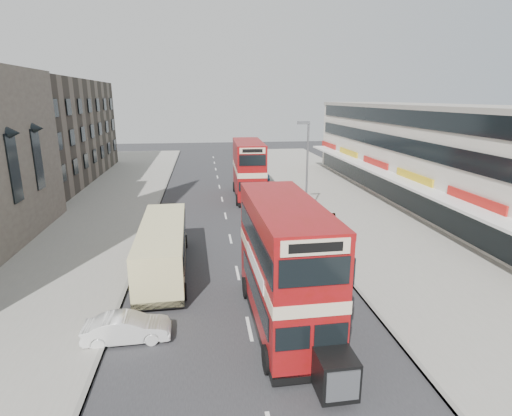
{
  "coord_description": "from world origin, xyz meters",
  "views": [
    {
      "loc": [
        -1.8,
        -13.95,
        9.93
      ],
      "look_at": [
        0.9,
        6.56,
        4.3
      ],
      "focal_mm": 28.58,
      "sensor_mm": 36.0,
      "label": 1
    }
  ],
  "objects_px": {
    "bus_second": "(249,169)",
    "car_right_a": "(292,222)",
    "car_right_c": "(255,177)",
    "cyclist": "(272,211)",
    "street_lamp": "(306,163)",
    "pedestrian_near": "(333,223)",
    "coach": "(163,246)",
    "car_right_b": "(284,210)",
    "car_left_front": "(127,328)",
    "bus_main": "(285,265)"
  },
  "relations": [
    {
      "from": "car_right_c",
      "to": "cyclist",
      "type": "height_order",
      "value": "cyclist"
    },
    {
      "from": "cyclist",
      "to": "car_right_b",
      "type": "bearing_deg",
      "value": 40.59
    },
    {
      "from": "car_right_a",
      "to": "coach",
      "type": "bearing_deg",
      "value": -56.65
    },
    {
      "from": "street_lamp",
      "to": "car_left_front",
      "type": "relative_size",
      "value": 2.27
    },
    {
      "from": "bus_second",
      "to": "car_right_a",
      "type": "height_order",
      "value": "bus_second"
    },
    {
      "from": "bus_main",
      "to": "car_right_c",
      "type": "bearing_deg",
      "value": -96.52
    },
    {
      "from": "street_lamp",
      "to": "coach",
      "type": "bearing_deg",
      "value": -139.63
    },
    {
      "from": "car_left_front",
      "to": "pedestrian_near",
      "type": "bearing_deg",
      "value": -49.03
    },
    {
      "from": "bus_second",
      "to": "pedestrian_near",
      "type": "bearing_deg",
      "value": 112.05
    },
    {
      "from": "street_lamp",
      "to": "bus_second",
      "type": "height_order",
      "value": "street_lamp"
    },
    {
      "from": "cyclist",
      "to": "car_left_front",
      "type": "bearing_deg",
      "value": -112.22
    },
    {
      "from": "car_right_b",
      "to": "car_right_c",
      "type": "distance_m",
      "value": 15.23
    },
    {
      "from": "street_lamp",
      "to": "car_right_a",
      "type": "relative_size",
      "value": 1.98
    },
    {
      "from": "car_left_front",
      "to": "cyclist",
      "type": "xyz_separation_m",
      "value": [
        8.95,
        16.43,
        0.19
      ]
    },
    {
      "from": "pedestrian_near",
      "to": "cyclist",
      "type": "xyz_separation_m",
      "value": [
        -3.77,
        4.51,
        -0.19
      ]
    },
    {
      "from": "coach",
      "to": "pedestrian_near",
      "type": "bearing_deg",
      "value": 20.88
    },
    {
      "from": "car_left_front",
      "to": "cyclist",
      "type": "bearing_deg",
      "value": -30.76
    },
    {
      "from": "bus_main",
      "to": "car_right_c",
      "type": "xyz_separation_m",
      "value": [
        2.82,
        32.04,
        -2.29
      ]
    },
    {
      "from": "car_left_front",
      "to": "coach",
      "type": "bearing_deg",
      "value": -9.59
    },
    {
      "from": "pedestrian_near",
      "to": "car_right_a",
      "type": "bearing_deg",
      "value": -79.94
    },
    {
      "from": "bus_second",
      "to": "car_right_a",
      "type": "xyz_separation_m",
      "value": [
        2.14,
        -10.76,
        -2.31
      ]
    },
    {
      "from": "car_right_c",
      "to": "pedestrian_near",
      "type": "relative_size",
      "value": 2.17
    },
    {
      "from": "bus_main",
      "to": "bus_second",
      "type": "height_order",
      "value": "bus_second"
    },
    {
      "from": "car_right_a",
      "to": "pedestrian_near",
      "type": "bearing_deg",
      "value": 48.52
    },
    {
      "from": "bus_second",
      "to": "coach",
      "type": "height_order",
      "value": "bus_second"
    },
    {
      "from": "pedestrian_near",
      "to": "bus_main",
      "type": "bearing_deg",
      "value": 20.7
    },
    {
      "from": "pedestrian_near",
      "to": "car_right_c",
      "type": "bearing_deg",
      "value": -123.36
    },
    {
      "from": "bus_second",
      "to": "car_right_b",
      "type": "xyz_separation_m",
      "value": [
        2.16,
        -7.48,
        -2.32
      ]
    },
    {
      "from": "street_lamp",
      "to": "bus_second",
      "type": "relative_size",
      "value": 0.8
    },
    {
      "from": "car_right_a",
      "to": "cyclist",
      "type": "distance_m",
      "value": 2.74
    },
    {
      "from": "car_right_b",
      "to": "coach",
      "type": "bearing_deg",
      "value": -46.36
    },
    {
      "from": "street_lamp",
      "to": "pedestrian_near",
      "type": "relative_size",
      "value": 4.94
    },
    {
      "from": "bus_second",
      "to": "coach",
      "type": "xyz_separation_m",
      "value": [
        -7.05,
        -17.66,
        -1.36
      ]
    },
    {
      "from": "car_right_a",
      "to": "car_right_b",
      "type": "distance_m",
      "value": 3.28
    },
    {
      "from": "car_right_b",
      "to": "cyclist",
      "type": "relative_size",
      "value": 1.9
    },
    {
      "from": "car_right_a",
      "to": "car_right_b",
      "type": "relative_size",
      "value": 0.97
    },
    {
      "from": "street_lamp",
      "to": "car_right_c",
      "type": "distance_m",
      "value": 16.89
    },
    {
      "from": "street_lamp",
      "to": "pedestrian_near",
      "type": "distance_m",
      "value": 5.84
    },
    {
      "from": "pedestrian_near",
      "to": "coach",
      "type": "bearing_deg",
      "value": -19.59
    },
    {
      "from": "car_left_front",
      "to": "pedestrian_near",
      "type": "xyz_separation_m",
      "value": [
        12.71,
        11.92,
        0.38
      ]
    },
    {
      "from": "car_right_b",
      "to": "bus_second",
      "type": "bearing_deg",
      "value": -168.16
    },
    {
      "from": "pedestrian_near",
      "to": "car_left_front",
      "type": "bearing_deg",
      "value": 1.14
    },
    {
      "from": "bus_second",
      "to": "coach",
      "type": "distance_m",
      "value": 19.06
    },
    {
      "from": "coach",
      "to": "cyclist",
      "type": "bearing_deg",
      "value": 47.89
    },
    {
      "from": "car_left_front",
      "to": "car_right_a",
      "type": "relative_size",
      "value": 0.87
    },
    {
      "from": "bus_second",
      "to": "car_left_front",
      "type": "bearing_deg",
      "value": 73.81
    },
    {
      "from": "car_right_c",
      "to": "coach",
      "type": "bearing_deg",
      "value": -23.2
    },
    {
      "from": "pedestrian_near",
      "to": "cyclist",
      "type": "distance_m",
      "value": 5.88
    },
    {
      "from": "car_left_front",
      "to": "car_right_c",
      "type": "relative_size",
      "value": 1.0
    },
    {
      "from": "bus_second",
      "to": "car_left_front",
      "type": "distance_m",
      "value": 26.06
    }
  ]
}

